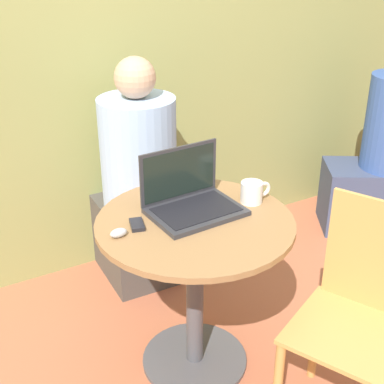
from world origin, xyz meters
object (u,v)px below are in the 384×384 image
object	(u,v)px
laptop	(191,199)
chair_empty	(356,318)
cell_phone	(137,225)
person_seated	(136,193)

from	to	relation	value
laptop	chair_empty	distance (m)	0.78
laptop	cell_phone	size ratio (longest dim) A/B	3.68
cell_phone	chair_empty	world-z (taller)	chair_empty
laptop	person_seated	size ratio (longest dim) A/B	0.30
cell_phone	person_seated	world-z (taller)	person_seated
laptop	person_seated	distance (m)	0.72
chair_empty	person_seated	bearing A→B (deg)	103.36
cell_phone	person_seated	distance (m)	0.77
chair_empty	person_seated	distance (m)	1.33
laptop	chair_empty	bearing A→B (deg)	-60.64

